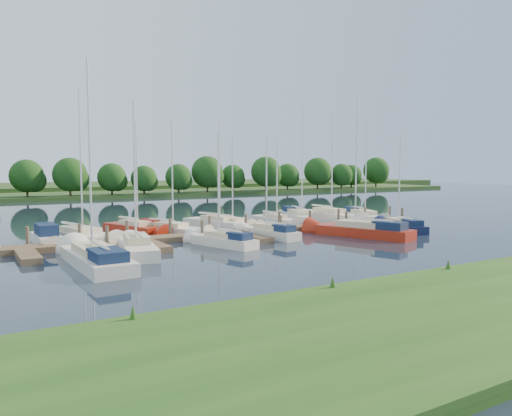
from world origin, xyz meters
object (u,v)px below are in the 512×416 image
dock (239,234)px  motorboat (47,239)px  sailboat_n_5 (218,225)px  sailboat_s_2 (222,242)px

dock → motorboat: size_ratio=7.09×
sailboat_n_5 → sailboat_s_2: 11.08m
sailboat_n_5 → sailboat_s_2: bearing=47.2°
dock → sailboat_s_2: 5.04m
motorboat → sailboat_n_5: sailboat_n_5 is taller
sailboat_s_2 → motorboat: bearing=128.2°
sailboat_s_2 → sailboat_n_5: bearing=48.6°
motorboat → sailboat_n_5: 15.48m
motorboat → sailboat_n_5: (15.27, 2.55, -0.10)m
motorboat → sailboat_s_2: size_ratio=0.67×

